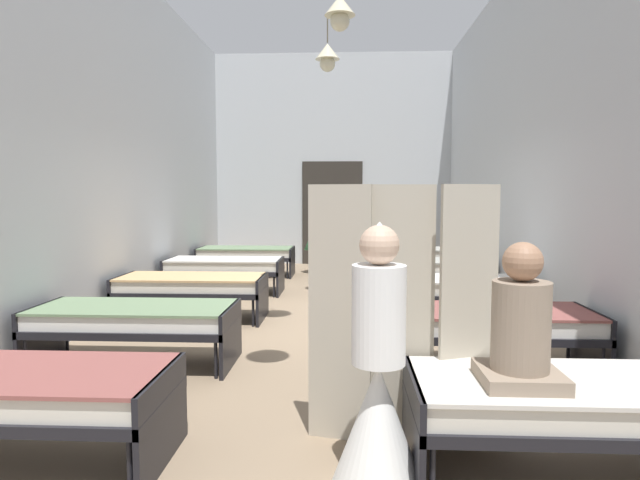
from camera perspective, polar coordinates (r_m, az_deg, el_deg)
name	(u,v)px	position (r m, az deg, el deg)	size (l,w,h in m)	color
ground_plane	(320,324)	(7.10, -0.04, -8.89)	(6.05, 12.13, 0.10)	#8C755B
room_shell	(324,139)	(8.14, 0.40, 10.59)	(5.85, 11.73, 4.88)	silver
bed_left_row_0	(12,392)	(3.88, -29.77, -13.75)	(1.90, 0.84, 0.57)	black
bed_right_row_0	(576,403)	(3.56, 25.41, -15.26)	(1.90, 0.84, 0.57)	black
bed_left_row_1	(135,320)	(5.52, -18.98, -7.95)	(1.90, 0.84, 0.57)	black
bed_right_row_1	(489,324)	(5.29, 17.47, -8.45)	(1.90, 0.84, 0.57)	black
bed_left_row_2	(192,286)	(7.28, -13.39, -4.75)	(1.90, 0.84, 0.57)	black
bed_right_row_2	(450,288)	(7.11, 13.62, -4.98)	(1.90, 0.84, 0.57)	black
bed_left_row_3	(225,267)	(9.10, -10.03, -2.79)	(1.90, 0.84, 0.57)	black
bed_right_row_3	(428,268)	(8.96, 11.38, -2.93)	(1.90, 0.84, 0.57)	black
bed_left_row_4	(246,254)	(10.94, -7.80, -1.48)	(1.90, 0.84, 0.57)	black
bed_right_row_4	(414,255)	(10.83, 9.90, -1.58)	(1.90, 0.84, 0.57)	black
nurse_near_aisle	(378,393)	(3.14, 6.15, -15.80)	(0.52, 0.52, 1.49)	white
nurse_mid_aisle	(361,296)	(5.92, 4.38, -5.93)	(0.52, 0.52, 1.49)	white
nurse_far_aisle	(328,257)	(9.49, 0.85, -1.85)	(0.52, 0.52, 1.49)	white
patient_seated_primary	(520,332)	(3.25, 20.42, -9.08)	(0.44, 0.44, 0.80)	gray
potted_plant	(319,237)	(11.26, -0.10, 0.33)	(0.62, 0.62, 1.16)	brown
privacy_screen	(403,314)	(3.62, 8.78, -7.72)	(1.25, 0.18, 1.70)	#BCB29E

